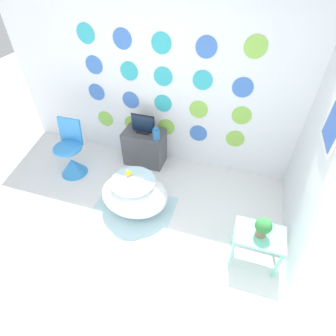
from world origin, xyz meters
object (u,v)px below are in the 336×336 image
(tv, at_px, (143,125))
(potted_plant_left, at_px, (263,227))
(bathtub, at_px, (135,194))
(chair, at_px, (71,157))
(vase, at_px, (156,134))

(tv, bearing_deg, potted_plant_left, -35.46)
(bathtub, xyz_separation_m, chair, (-1.13, 0.36, 0.03))
(tv, height_order, vase, tv)
(chair, bearing_deg, tv, 31.39)
(bathtub, height_order, potted_plant_left, potted_plant_left)
(tv, bearing_deg, vase, -24.05)
(bathtub, distance_m, vase, 0.90)
(tv, distance_m, potted_plant_left, 2.09)
(chair, relative_size, vase, 4.51)
(tv, relative_size, vase, 1.86)
(tv, distance_m, vase, 0.25)
(bathtub, bearing_deg, vase, 89.64)
(bathtub, distance_m, potted_plant_left, 1.53)
(vase, relative_size, potted_plant_left, 0.84)
(bathtub, bearing_deg, potted_plant_left, -11.08)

